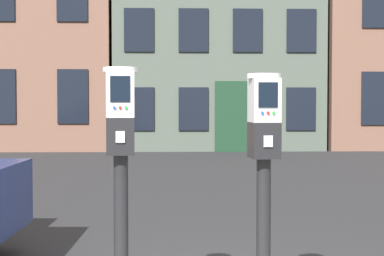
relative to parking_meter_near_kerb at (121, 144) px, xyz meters
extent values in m
cylinder|color=black|center=(0.00, 0.00, -0.56)|extent=(0.09, 0.09, 0.99)
cube|color=black|center=(0.00, 0.00, 0.05)|extent=(0.18, 0.25, 0.23)
cube|color=#A5A8AD|center=(0.01, -0.12, 0.05)|extent=(0.06, 0.02, 0.07)
cube|color=#B7BABF|center=(0.00, 0.00, 0.30)|extent=(0.18, 0.24, 0.28)
cube|color=black|center=(0.01, -0.12, 0.34)|extent=(0.12, 0.01, 0.16)
cylinder|color=blue|center=(-0.03, -0.12, 0.23)|extent=(0.02, 0.01, 0.02)
cylinder|color=red|center=(0.01, -0.12, 0.23)|extent=(0.02, 0.01, 0.02)
cylinder|color=green|center=(0.04, -0.12, 0.23)|extent=(0.02, 0.01, 0.02)
cylinder|color=#B7BABF|center=(0.00, 0.00, 0.46)|extent=(0.23, 0.23, 0.03)
cylinder|color=black|center=(0.89, 0.00, -0.57)|extent=(0.09, 0.09, 0.96)
cube|color=black|center=(0.89, 0.00, 0.02)|extent=(0.18, 0.25, 0.22)
cube|color=#A5A8AD|center=(0.90, -0.12, 0.02)|extent=(0.06, 0.02, 0.07)
cube|color=#B7BABF|center=(0.89, 0.00, 0.27)|extent=(0.18, 0.24, 0.27)
cube|color=black|center=(0.90, -0.12, 0.30)|extent=(0.12, 0.01, 0.15)
cylinder|color=blue|center=(0.87, -0.12, 0.19)|extent=(0.02, 0.01, 0.02)
cylinder|color=red|center=(0.90, -0.12, 0.19)|extent=(0.02, 0.01, 0.02)
cylinder|color=green|center=(0.94, -0.12, 0.19)|extent=(0.02, 0.01, 0.02)
cylinder|color=#B7BABF|center=(0.89, 0.00, 0.42)|extent=(0.23, 0.23, 0.03)
cube|color=black|center=(-4.63, 14.76, 0.45)|extent=(0.90, 0.06, 1.60)
cube|color=black|center=(-2.52, 14.76, 0.45)|extent=(0.90, 0.06, 1.60)
cube|color=#4C564C|center=(1.83, 17.90, 3.45)|extent=(6.41, 6.21, 9.29)
cube|color=black|center=(-0.57, 14.76, 0.08)|extent=(0.88, 0.06, 1.28)
cube|color=black|center=(1.03, 14.76, 0.08)|extent=(0.88, 0.06, 1.28)
cube|color=black|center=(2.63, 14.76, 0.08)|extent=(0.88, 0.06, 1.28)
cube|color=black|center=(4.24, 14.76, 0.08)|extent=(0.88, 0.06, 1.28)
cube|color=black|center=(-0.57, 14.76, 2.41)|extent=(0.88, 0.06, 1.28)
cube|color=black|center=(1.03, 14.76, 2.41)|extent=(0.88, 0.06, 1.28)
cube|color=black|center=(2.63, 14.76, 2.41)|extent=(0.88, 0.06, 1.28)
cube|color=black|center=(4.24, 14.76, 2.41)|extent=(0.88, 0.06, 1.28)
cube|color=#193823|center=(2.17, 14.76, -0.14)|extent=(1.00, 0.07, 2.10)
cube|color=black|center=(6.51, 14.76, 0.40)|extent=(0.90, 0.06, 1.59)
cube|color=black|center=(6.51, 14.76, 3.30)|extent=(0.90, 0.06, 1.59)
camera|label=1|loc=(0.30, -3.93, 0.25)|focal=59.15mm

